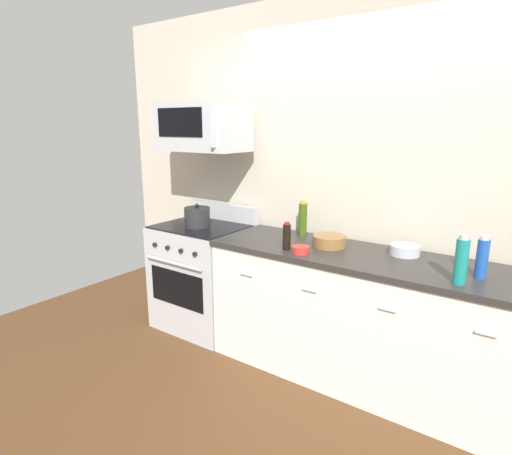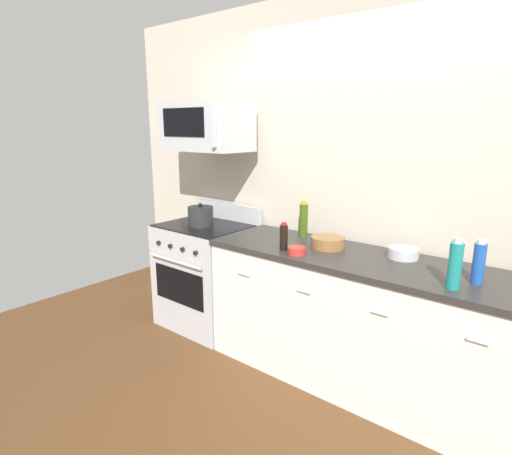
% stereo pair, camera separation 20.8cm
% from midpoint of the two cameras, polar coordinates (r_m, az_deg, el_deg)
% --- Properties ---
extents(ground_plane, '(6.36, 6.36, 0.00)m').
position_cam_midpoint_polar(ground_plane, '(3.25, 15.37, -19.66)').
color(ground_plane, brown).
extents(back_wall, '(5.30, 0.10, 2.70)m').
position_cam_midpoint_polar(back_wall, '(3.14, 20.00, 5.37)').
color(back_wall, beige).
rests_on(back_wall, ground_plane).
extents(counter_unit, '(2.21, 0.66, 0.92)m').
position_cam_midpoint_polar(counter_unit, '(3.02, 15.92, -12.34)').
color(counter_unit, silver).
rests_on(counter_unit, ground_plane).
extents(range_oven, '(0.76, 0.69, 1.07)m').
position_cam_midpoint_polar(range_oven, '(3.79, -5.11, -6.30)').
color(range_oven, '#B7BABF').
rests_on(range_oven, ground_plane).
extents(microwave, '(0.74, 0.44, 0.40)m').
position_cam_midpoint_polar(microwave, '(3.59, -5.04, 13.49)').
color(microwave, '#B7BABF').
extents(bottle_soda_blue, '(0.06, 0.06, 0.25)m').
position_cam_midpoint_polar(bottle_soda_blue, '(2.63, 29.98, -4.18)').
color(bottle_soda_blue, '#1E4CA5').
rests_on(bottle_soda_blue, countertop_slab).
extents(bottle_olive_oil, '(0.06, 0.06, 0.28)m').
position_cam_midpoint_polar(bottle_olive_oil, '(3.27, 8.28, 1.04)').
color(bottle_olive_oil, '#385114').
rests_on(bottle_olive_oil, countertop_slab).
extents(bottle_sparkling_teal, '(0.07, 0.07, 0.28)m').
position_cam_midpoint_polar(bottle_sparkling_teal, '(2.48, 27.56, -4.55)').
color(bottle_sparkling_teal, '#197F7A').
rests_on(bottle_sparkling_teal, countertop_slab).
extents(bottle_soy_sauce_dark, '(0.06, 0.06, 0.20)m').
position_cam_midpoint_polar(bottle_soy_sauce_dark, '(2.90, 5.83, -1.32)').
color(bottle_soy_sauce_dark, black).
rests_on(bottle_soy_sauce_dark, countertop_slab).
extents(bowl_steel_prep, '(0.20, 0.20, 0.07)m').
position_cam_midpoint_polar(bowl_steel_prep, '(2.93, 21.27, -3.19)').
color(bowl_steel_prep, '#B2B5BA').
rests_on(bowl_steel_prep, countertop_slab).
extents(bowl_wooden_salad, '(0.24, 0.24, 0.08)m').
position_cam_midpoint_polar(bowl_wooden_salad, '(3.02, 11.65, -1.94)').
color(bowl_wooden_salad, brown).
rests_on(bowl_wooden_salad, countertop_slab).
extents(bowl_red_small, '(0.12, 0.12, 0.05)m').
position_cam_midpoint_polar(bowl_red_small, '(2.84, 7.65, -3.10)').
color(bowl_red_small, '#B72D28').
rests_on(bowl_red_small, countertop_slab).
extents(stockpot, '(0.22, 0.22, 0.20)m').
position_cam_midpoint_polar(stockpot, '(3.60, -5.88, 1.52)').
color(stockpot, '#262628').
rests_on(stockpot, range_oven).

